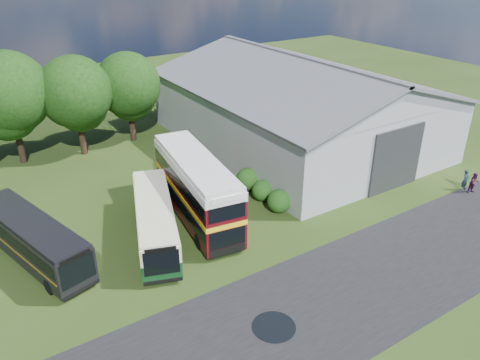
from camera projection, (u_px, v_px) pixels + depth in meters
ground at (263, 284)px, 25.99m from camera, size 120.00×120.00×0.00m
asphalt_road at (341, 294)px, 25.19m from camera, size 60.00×8.00×0.02m
puddle at (274, 327)px, 23.01m from camera, size 2.20×2.20×0.01m
storage_shed at (296, 99)px, 43.45m from camera, size 18.80×24.80×8.15m
tree_mid at (8, 93)px, 38.03m from camera, size 6.80×6.80×9.60m
tree_right_a at (75, 92)px, 39.92m from camera, size 6.26×6.26×8.83m
tree_right_b at (128, 85)px, 43.06m from camera, size 5.98×5.98×8.45m
shrub_front at (279, 211)px, 33.23m from camera, size 1.70×1.70×1.70m
shrub_mid at (262, 199)px, 34.73m from camera, size 1.60×1.60×1.60m
shrub_back at (248, 189)px, 36.24m from camera, size 1.80×1.80×1.80m
bus_green_single at (155, 220)px, 29.32m from camera, size 5.33×9.94×2.69m
bus_maroon_double at (196, 189)px, 31.33m from camera, size 4.10×10.75×4.51m
bus_dark_single at (33, 239)px, 27.36m from camera, size 4.89×10.20×2.74m
visitor_a at (465, 180)px, 35.70m from camera, size 0.62×0.42×1.67m
visitor_b at (474, 183)px, 35.29m from camera, size 0.92×0.79×1.64m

